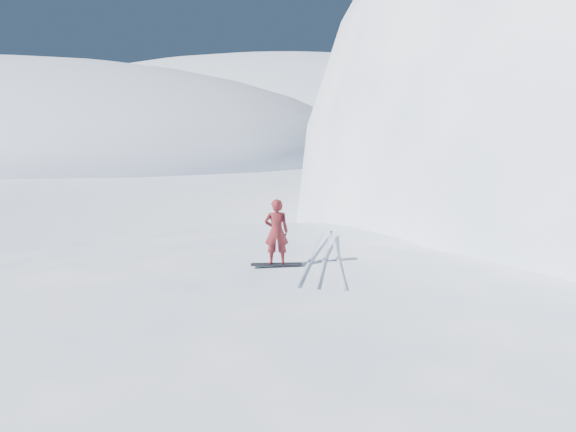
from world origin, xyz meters
name	(u,v)px	position (x,y,z in m)	size (l,w,h in m)	color
near_ridge	(426,374)	(1.00, 3.00, 0.00)	(36.00, 28.00, 4.80)	white
far_ridge_c	(270,137)	(-40.00, 110.00, 0.00)	(140.00, 90.00, 36.00)	white
wind_bumps	(356,381)	(-0.56, 2.12, 0.00)	(16.00, 14.40, 1.00)	white
snowboard	(277,264)	(-2.90, 3.16, 2.41)	(1.33, 0.25, 0.02)	black
snowboarder	(276,232)	(-2.90, 3.16, 3.27)	(0.62, 0.41, 1.70)	maroon
board_tracks	(325,254)	(-1.94, 4.55, 2.42)	(1.96, 5.95, 0.04)	silver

